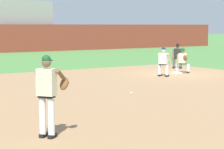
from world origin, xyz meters
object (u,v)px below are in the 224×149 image
Objects in this scene: first_baseman at (183,59)px; umpire at (178,55)px; first_base_bag at (177,73)px; pitcher at (48,91)px; baserunner at (163,60)px; baseball at (131,93)px.

umpire is at bearing 55.19° from first_baseman.
pitcher is at bearing -142.82° from first_base_bag.
first_base_bag is at bearing -131.75° from umpire.
baserunner is (-1.85, -0.65, 0.06)m from first_baseman.
pitcher reaches higher than baserunner.
baserunner is at bearing -160.67° from first_baseman.
pitcher reaches higher than umpire.
umpire reaches higher than baseball.
first_baseman is at bearing 2.67° from first_base_bag.
first_baseman is (0.43, 0.02, 0.69)m from first_base_bag.
first_base_bag is 2.90m from umpire.
baseball is at bearing -140.74° from umpire.
baserunner is at bearing -140.41° from umpire.
umpire is at bearing 39.03° from pitcher.
first_base_bag is 7.27m from baseball.
pitcher is 12.42m from baserunner.
baseball is 5.81m from baserunner.
first_baseman is at bearing 34.05° from baseball.
baseball is 0.05× the size of umpire.
first_base_bag is at bearing 37.18° from pitcher.
umpire is (7.76, 6.35, 0.76)m from baseball.
pitcher is at bearing -141.32° from baseball.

